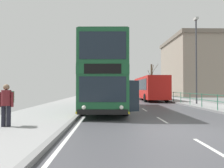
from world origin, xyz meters
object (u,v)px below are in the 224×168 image
background_bus_far_lane (150,88)px  bare_tree_far_00 (152,79)px  street_lamp_far_side (196,54)px  double_decker_bus_main (106,77)px  pedestrian_with_backpack (7,102)px  background_building_00 (200,67)px

background_bus_far_lane → bare_tree_far_00: (2.73, 11.44, 1.58)m
street_lamp_far_side → bare_tree_far_00: size_ratio=1.35×
background_bus_far_lane → street_lamp_far_side: street_lamp_far_side is taller
background_bus_far_lane → bare_tree_far_00: size_ratio=1.77×
double_decker_bus_main → pedestrian_with_backpack: bearing=-117.3°
background_bus_far_lane → pedestrian_with_backpack: 20.81m
double_decker_bus_main → street_lamp_far_side: street_lamp_far_side is taller
pedestrian_with_backpack → background_building_00: 40.22m
bare_tree_far_00 → background_building_00: background_building_00 is taller
double_decker_bus_main → pedestrian_with_backpack: 8.15m
double_decker_bus_main → background_building_00: background_building_00 is taller
double_decker_bus_main → background_bus_far_lane: 12.79m
background_bus_far_lane → street_lamp_far_side: (2.73, -7.70, 3.10)m
background_bus_far_lane → bare_tree_far_00: 11.87m
double_decker_bus_main → background_bus_far_lane: double_decker_bus_main is taller
background_bus_far_lane → pedestrian_with_backpack: size_ratio=6.57×
bare_tree_far_00 → pedestrian_with_backpack: bearing=-111.7°
street_lamp_far_side → double_decker_bus_main: bearing=-155.3°
street_lamp_far_side → background_building_00: bearing=65.0°
pedestrian_with_backpack → background_building_00: size_ratio=0.11×
pedestrian_with_backpack → street_lamp_far_side: bearing=42.5°
bare_tree_far_00 → double_decker_bus_main: bearing=-109.8°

